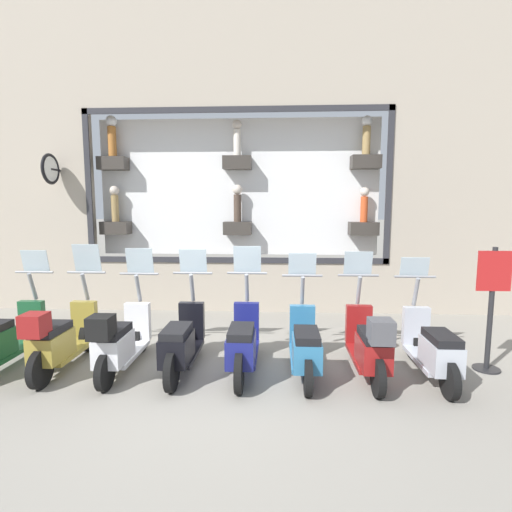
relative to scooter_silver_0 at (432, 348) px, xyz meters
The scene contains 11 objects.
ground_plane 2.96m from the scooter_silver_0, 93.62° to the left, with size 120.00×120.00×0.00m, color gray.
building_facade 5.68m from the scooter_silver_0, 40.59° to the left, with size 1.23×36.00×7.61m.
scooter_silver_0 is the anchor object (origin of this frame).
scooter_red_1 0.84m from the scooter_silver_0, 93.97° to the left, with size 1.80×0.61×1.61m.
scooter_teal_2 1.67m from the scooter_silver_0, 89.94° to the left, with size 1.79×0.60×1.58m.
scooter_navy_3 2.51m from the scooter_silver_0, 89.78° to the left, with size 1.80×0.60×1.68m.
scooter_black_4 3.35m from the scooter_silver_0, 89.88° to the left, with size 1.80×0.60×1.63m.
scooter_white_5 4.18m from the scooter_silver_0, 90.81° to the left, with size 1.79×0.60×1.64m.
scooter_olive_6 5.02m from the scooter_silver_0, 90.61° to the left, with size 1.80×0.61×1.69m.
scooter_green_7 5.86m from the scooter_silver_0, 90.56° to the left, with size 1.80×0.61×1.60m.
shop_sign_post 1.08m from the scooter_silver_0, 69.97° to the right, with size 0.36×0.45×1.73m.
Camera 1 is at (-5.00, -0.87, 2.29)m, focal length 28.00 mm.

